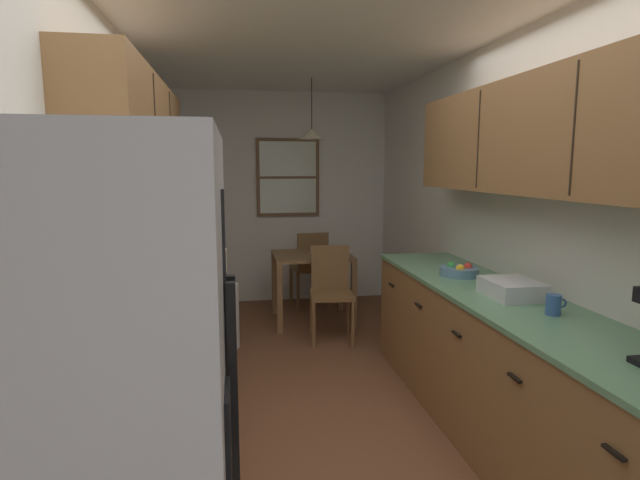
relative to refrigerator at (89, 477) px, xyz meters
name	(u,v)px	position (x,y,z in m)	size (l,w,h in m)	color
ground_plane	(315,388)	(0.95, 2.28, -0.87)	(12.00, 12.00, 0.00)	brown
wall_left	(117,224)	(-0.40, 2.28, 0.40)	(0.10, 9.00, 2.55)	silver
wall_right	(489,218)	(2.30, 2.28, 0.40)	(0.10, 9.00, 2.55)	silver
wall_back	(281,198)	(0.95, 4.93, 0.40)	(4.40, 0.10, 2.55)	silver
ceiling_slab	(314,29)	(0.95, 2.28, 1.72)	(4.40, 9.00, 0.08)	white
refrigerator	(89,477)	(0.00, 0.00, 0.00)	(0.74, 0.73, 1.74)	silver
stove_range	(132,463)	(-0.05, 0.71, -0.40)	(0.66, 0.65, 1.10)	white
microwave_over_range	(83,171)	(-0.16, 0.71, 0.77)	(0.39, 0.61, 0.34)	white
counter_left	(171,351)	(-0.05, 2.03, -0.42)	(0.64, 1.99, 0.90)	olive
upper_cabinets_left	(137,137)	(-0.19, 1.98, 0.97)	(0.33, 2.07, 0.69)	olive
counter_right	(504,371)	(1.95, 1.36, -0.42)	(0.64, 3.11, 0.90)	olive
upper_cabinets_right	(545,135)	(2.09, 1.31, 0.96)	(0.33, 2.79, 0.66)	olive
dining_table	(312,266)	(1.18, 3.94, -0.27)	(0.82, 0.73, 0.74)	brown
dining_chair_near	(331,288)	(1.28, 3.36, -0.37)	(0.44, 0.44, 0.90)	brown
dining_chair_far	(311,265)	(1.25, 4.51, -0.37)	(0.44, 0.44, 0.90)	brown
pendant_light	(312,134)	(1.18, 3.94, 1.12)	(0.27, 0.27, 0.61)	black
back_window	(288,177)	(1.03, 4.85, 0.66)	(0.76, 0.05, 0.94)	brown
trash_bin	(222,316)	(0.25, 3.29, -0.58)	(0.31, 0.31, 0.59)	white
storage_canister	(144,308)	(-0.05, 1.15, 0.12)	(0.10, 0.10, 0.19)	#265999
dish_towel	(222,428)	(0.31, 0.87, -0.37)	(0.02, 0.16, 0.24)	beige
mug_by_coffeemaker	(554,305)	(2.00, 1.01, 0.08)	(0.11, 0.08, 0.11)	#335999
fruit_bowl	(459,271)	(1.93, 1.98, 0.06)	(0.27, 0.27, 0.09)	#597F9E
dish_rack	(512,289)	(1.98, 1.38, 0.08)	(0.28, 0.34, 0.10)	silver
table_serving_bowl	(320,251)	(1.27, 3.95, -0.11)	(0.20, 0.20, 0.06)	silver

